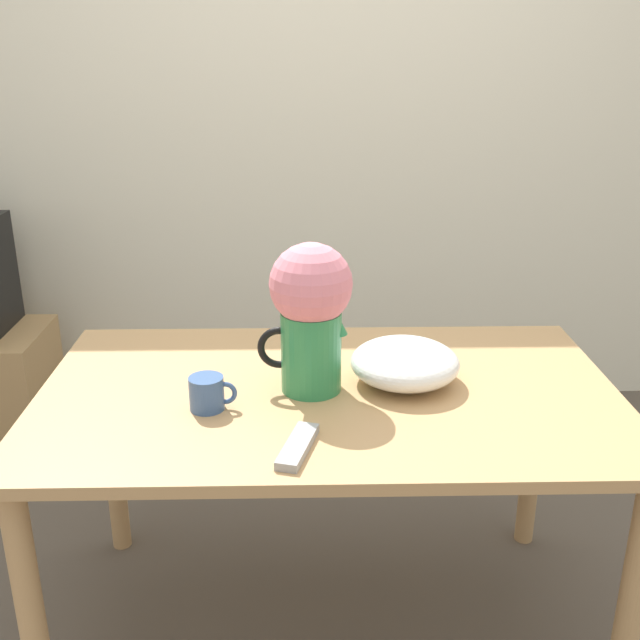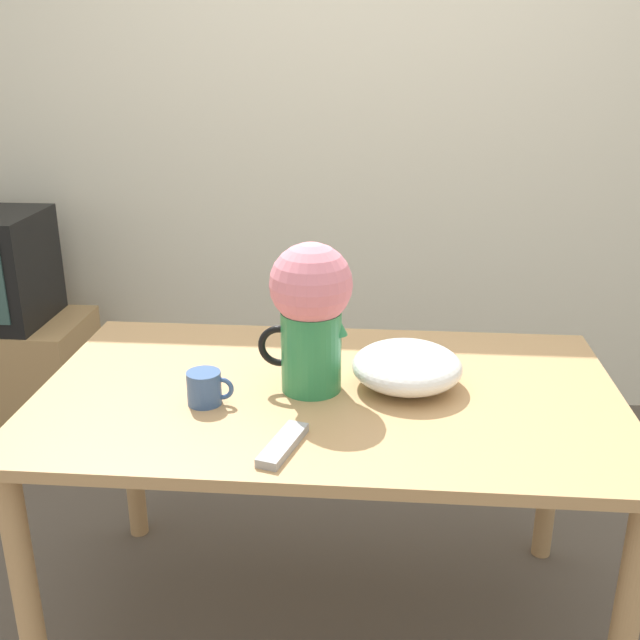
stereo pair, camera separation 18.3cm
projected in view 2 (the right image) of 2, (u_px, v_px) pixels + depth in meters
wall_back at (367, 111)px, 3.11m from camera, size 8.00×0.05×2.60m
table at (328, 423)px, 1.92m from camera, size 1.46×0.87×0.74m
flower_vase at (311, 307)px, 1.82m from camera, size 0.24×0.20×0.38m
coffee_mug at (205, 388)px, 1.80m from camera, size 0.11×0.08×0.08m
white_bowl at (407, 367)px, 1.89m from camera, size 0.28×0.28×0.11m
remote_control at (283, 445)px, 1.61m from camera, size 0.10×0.19×0.02m
tv_stand at (4, 372)px, 3.20m from camera, size 0.73×0.43×0.48m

